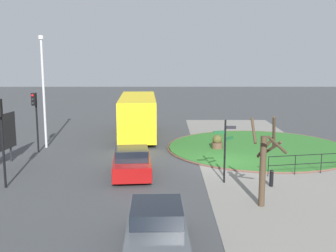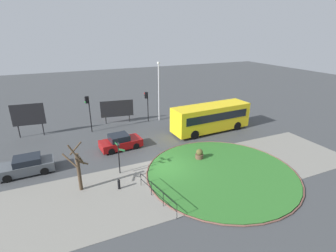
{
  "view_description": "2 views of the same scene",
  "coord_description": "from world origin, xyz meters",
  "px_view_note": "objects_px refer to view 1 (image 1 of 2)",
  "views": [
    {
      "loc": [
        -22.64,
        3.4,
        6.0
      ],
      "look_at": [
        1.54,
        3.34,
        1.89
      ],
      "focal_mm": 43.76,
      "sensor_mm": 36.0,
      "label": 1
    },
    {
      "loc": [
        -7.45,
        -17.34,
        10.84
      ],
      "look_at": [
        1.68,
        3.13,
        2.42
      ],
      "focal_mm": 27.25,
      "sensor_mm": 36.0,
      "label": 2
    }
  ],
  "objects_px": {
    "traffic_light_far": "(35,109)",
    "lamppost_tall": "(43,88)",
    "signpost_directional": "(225,147)",
    "bus_yellow": "(138,115)",
    "car_near_lane": "(157,229)",
    "street_tree_bare": "(265,162)",
    "bollard_foreground": "(271,178)",
    "car_far_lane": "(132,163)",
    "planter_near_signpost": "(217,143)",
    "traffic_light_near": "(0,124)"
  },
  "relations": [
    {
      "from": "car_far_lane",
      "to": "planter_near_signpost",
      "type": "relative_size",
      "value": 4.15
    },
    {
      "from": "traffic_light_far",
      "to": "lamppost_tall",
      "type": "xyz_separation_m",
      "value": [
        1.61,
        -0.1,
        1.18
      ]
    },
    {
      "from": "car_far_lane",
      "to": "lamppost_tall",
      "type": "height_order",
      "value": "lamppost_tall"
    },
    {
      "from": "bus_yellow",
      "to": "car_far_lane",
      "type": "height_order",
      "value": "bus_yellow"
    },
    {
      "from": "traffic_light_near",
      "to": "traffic_light_far",
      "type": "bearing_deg",
      "value": -176.35
    },
    {
      "from": "car_near_lane",
      "to": "bollard_foreground",
      "type": "bearing_deg",
      "value": 138.49
    },
    {
      "from": "car_far_lane",
      "to": "traffic_light_near",
      "type": "relative_size",
      "value": 0.99
    },
    {
      "from": "signpost_directional",
      "to": "traffic_light_far",
      "type": "xyz_separation_m",
      "value": [
        6.22,
        10.96,
        1.01
      ]
    },
    {
      "from": "bus_yellow",
      "to": "traffic_light_far",
      "type": "height_order",
      "value": "traffic_light_far"
    },
    {
      "from": "traffic_light_near",
      "to": "lamppost_tall",
      "type": "distance_m",
      "value": 8.75
    },
    {
      "from": "bollard_foreground",
      "to": "traffic_light_far",
      "type": "bearing_deg",
      "value": 62.43
    },
    {
      "from": "bollard_foreground",
      "to": "car_near_lane",
      "type": "relative_size",
      "value": 0.19
    },
    {
      "from": "car_near_lane",
      "to": "car_far_lane",
      "type": "xyz_separation_m",
      "value": [
        8.04,
        1.47,
        0.01
      ]
    },
    {
      "from": "bollard_foreground",
      "to": "traffic_light_near",
      "type": "relative_size",
      "value": 0.2
    },
    {
      "from": "lamppost_tall",
      "to": "street_tree_bare",
      "type": "height_order",
      "value": "lamppost_tall"
    },
    {
      "from": "bus_yellow",
      "to": "traffic_light_near",
      "type": "relative_size",
      "value": 2.22
    },
    {
      "from": "traffic_light_near",
      "to": "lamppost_tall",
      "type": "xyz_separation_m",
      "value": [
        8.68,
        0.6,
        0.93
      ]
    },
    {
      "from": "traffic_light_near",
      "to": "traffic_light_far",
      "type": "relative_size",
      "value": 1.09
    },
    {
      "from": "signpost_directional",
      "to": "car_far_lane",
      "type": "bearing_deg",
      "value": 75.31
    },
    {
      "from": "bollard_foreground",
      "to": "lamppost_tall",
      "type": "height_order",
      "value": "lamppost_tall"
    },
    {
      "from": "signpost_directional",
      "to": "bus_yellow",
      "type": "height_order",
      "value": "signpost_directional"
    },
    {
      "from": "car_far_lane",
      "to": "traffic_light_near",
      "type": "distance_m",
      "value": 6.49
    },
    {
      "from": "lamppost_tall",
      "to": "car_near_lane",
      "type": "bearing_deg",
      "value": -152.1
    },
    {
      "from": "car_near_lane",
      "to": "lamppost_tall",
      "type": "height_order",
      "value": "lamppost_tall"
    },
    {
      "from": "bollard_foreground",
      "to": "car_near_lane",
      "type": "xyz_separation_m",
      "value": [
        -6.24,
        5.2,
        0.25
      ]
    },
    {
      "from": "traffic_light_far",
      "to": "lamppost_tall",
      "type": "bearing_deg",
      "value": -171.64
    },
    {
      "from": "bollard_foreground",
      "to": "traffic_light_near",
      "type": "height_order",
      "value": "traffic_light_near"
    },
    {
      "from": "car_far_lane",
      "to": "traffic_light_far",
      "type": "relative_size",
      "value": 1.08
    },
    {
      "from": "bollard_foreground",
      "to": "traffic_light_far",
      "type": "height_order",
      "value": "traffic_light_far"
    },
    {
      "from": "traffic_light_near",
      "to": "bus_yellow",
      "type": "bearing_deg",
      "value": 155.27
    },
    {
      "from": "bollard_foreground",
      "to": "planter_near_signpost",
      "type": "bearing_deg",
      "value": 11.8
    },
    {
      "from": "car_far_lane",
      "to": "bus_yellow",
      "type": "bearing_deg",
      "value": -2.8
    },
    {
      "from": "lamppost_tall",
      "to": "street_tree_bare",
      "type": "xyz_separation_m",
      "value": [
        -10.98,
        -11.98,
        -2.11
      ]
    },
    {
      "from": "traffic_light_far",
      "to": "planter_near_signpost",
      "type": "height_order",
      "value": "traffic_light_far"
    },
    {
      "from": "planter_near_signpost",
      "to": "car_far_lane",
      "type": "bearing_deg",
      "value": 139.3
    },
    {
      "from": "traffic_light_near",
      "to": "lamppost_tall",
      "type": "relative_size",
      "value": 0.57
    },
    {
      "from": "bollard_foreground",
      "to": "traffic_light_far",
      "type": "xyz_separation_m",
      "value": [
        6.82,
        13.06,
        2.37
      ]
    },
    {
      "from": "car_far_lane",
      "to": "lamppost_tall",
      "type": "distance_m",
      "value": 9.72
    },
    {
      "from": "car_near_lane",
      "to": "street_tree_bare",
      "type": "relative_size",
      "value": 1.12
    },
    {
      "from": "bus_yellow",
      "to": "traffic_light_far",
      "type": "distance_m",
      "value": 8.22
    },
    {
      "from": "car_far_lane",
      "to": "traffic_light_far",
      "type": "height_order",
      "value": "traffic_light_far"
    },
    {
      "from": "traffic_light_near",
      "to": "street_tree_bare",
      "type": "distance_m",
      "value": 11.67
    },
    {
      "from": "car_far_lane",
      "to": "street_tree_bare",
      "type": "height_order",
      "value": "street_tree_bare"
    },
    {
      "from": "traffic_light_far",
      "to": "street_tree_bare",
      "type": "relative_size",
      "value": 1.01
    },
    {
      "from": "bollard_foreground",
      "to": "car_far_lane",
      "type": "relative_size",
      "value": 0.2
    },
    {
      "from": "car_near_lane",
      "to": "street_tree_bare",
      "type": "height_order",
      "value": "street_tree_bare"
    },
    {
      "from": "signpost_directional",
      "to": "car_near_lane",
      "type": "height_order",
      "value": "signpost_directional"
    },
    {
      "from": "planter_near_signpost",
      "to": "bus_yellow",
      "type": "bearing_deg",
      "value": 49.59
    },
    {
      "from": "bus_yellow",
      "to": "traffic_light_far",
      "type": "xyz_separation_m",
      "value": [
        -5.53,
        5.97,
        1.15
      ]
    },
    {
      "from": "signpost_directional",
      "to": "car_far_lane",
      "type": "relative_size",
      "value": 0.75
    }
  ]
}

